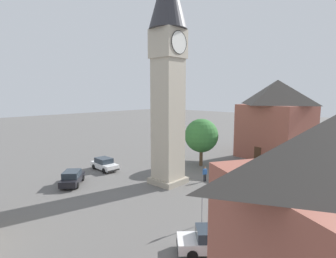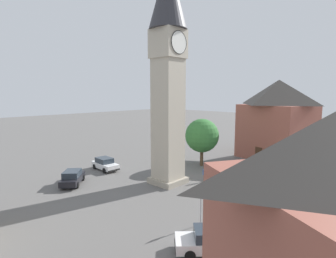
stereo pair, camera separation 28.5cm
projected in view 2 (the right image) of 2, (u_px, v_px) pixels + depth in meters
name	position (u px, v px, depth m)	size (l,w,h in m)	color
ground_plane	(168.00, 183.00, 29.02)	(200.00, 200.00, 0.00)	#605E5B
clock_tower	(168.00, 54.00, 27.22)	(3.92, 3.92, 23.08)	#A59C89
car_blue_kerb	(210.00, 241.00, 16.26)	(4.09, 4.13, 1.53)	white
car_silver_kerb	(251.00, 169.00, 31.67)	(4.22, 3.98, 1.53)	#236B38
car_red_corner	(73.00, 177.00, 28.43)	(4.03, 4.18, 1.53)	black
car_white_side	(304.00, 187.00, 25.58)	(4.45, 3.28, 1.53)	#2D5BB7
car_black_far	(105.00, 164.00, 33.87)	(1.98, 4.21, 1.53)	white
pedestrian	(205.00, 173.00, 29.29)	(0.52, 0.35, 1.69)	black
tree	(202.00, 136.00, 35.38)	(4.45, 4.45, 6.30)	brown
building_shop_left	(277.00, 119.00, 39.32)	(10.06, 10.74, 11.55)	#995142
road_sign	(201.00, 200.00, 19.55)	(0.60, 0.07, 2.80)	gray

